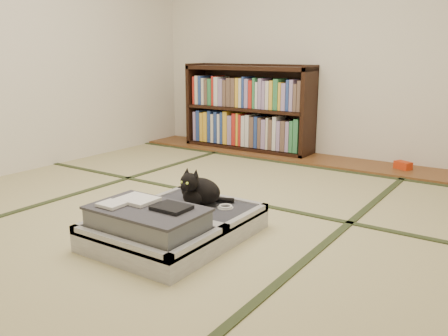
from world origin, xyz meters
The scene contains 9 objects.
floor centered at (0.00, 0.00, 0.00)m, with size 4.50×4.50×0.00m, color tan.
wood_strip centered at (0.00, 2.00, 0.01)m, with size 4.00×0.50×0.02m, color brown.
red_item centered at (0.93, 2.03, 0.06)m, with size 0.15×0.09×0.07m, color red.
tatami_borders centered at (0.00, 0.49, 0.00)m, with size 4.00×4.50×0.01m.
bookcase centered at (-0.78, 2.07, 0.45)m, with size 1.50×0.34×0.96m.
suitcase centered at (0.23, -0.47, 0.10)m, with size 0.72×0.96×0.28m.
cat centered at (0.21, -0.18, 0.23)m, with size 0.32×0.32×0.26m.
cable_coil centered at (0.39, -0.14, 0.15)m, with size 0.10×0.10×0.02m.
hanger centered at (-0.24, -0.32, 0.01)m, with size 0.41×0.27×0.01m.
Camera 1 is at (1.94, -2.45, 1.08)m, focal length 38.00 mm.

